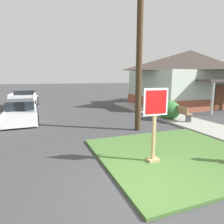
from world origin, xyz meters
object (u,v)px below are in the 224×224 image
object	(u,v)px
manhole_cover	(115,141)
pickup_truck_white	(25,100)
street_bench	(179,112)
stop_sign	(154,126)
utility_pole	(140,9)
parked_sedan_white	(21,112)

from	to	relation	value
manhole_cover	pickup_truck_white	distance (m)	12.23
pickup_truck_white	street_bench	bearing A→B (deg)	-46.86
street_bench	manhole_cover	bearing A→B (deg)	-156.98
stop_sign	street_bench	world-z (taller)	stop_sign
pickup_truck_white	street_bench	world-z (taller)	pickup_truck_white
stop_sign	utility_pole	distance (m)	5.92
stop_sign	pickup_truck_white	size ratio (longest dim) A/B	0.42
parked_sedan_white	utility_pole	distance (m)	8.73
stop_sign	utility_pole	world-z (taller)	utility_pole
manhole_cover	stop_sign	bearing A→B (deg)	-82.58
manhole_cover	pickup_truck_white	world-z (taller)	pickup_truck_white
utility_pole	pickup_truck_white	bearing A→B (deg)	118.96
stop_sign	parked_sedan_white	world-z (taller)	stop_sign
stop_sign	manhole_cover	bearing A→B (deg)	97.42
pickup_truck_white	stop_sign	bearing A→B (deg)	-72.86
manhole_cover	street_bench	distance (m)	5.35
pickup_truck_white	street_bench	xyz separation A→B (m)	(8.88, -9.47, -0.03)
street_bench	pickup_truck_white	bearing A→B (deg)	133.14
manhole_cover	pickup_truck_white	bearing A→B (deg)	109.03
pickup_truck_white	parked_sedan_white	bearing A→B (deg)	-89.04
stop_sign	street_bench	size ratio (longest dim) A/B	1.42
pickup_truck_white	street_bench	distance (m)	12.98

